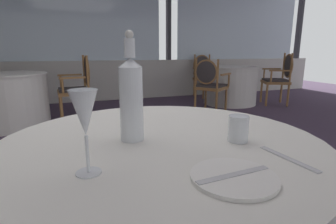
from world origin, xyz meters
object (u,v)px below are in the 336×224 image
Objects in this scene: water_bottle at (131,97)px; dining_chair_0_0 at (281,75)px; wine_glass at (84,115)px; dining_chair_0_2 at (209,82)px; dining_chair_1_1 at (79,83)px; dining_chair_0_1 at (204,73)px; side_plate at (234,177)px; water_tumbler at (238,129)px.

dining_chair_0_0 is at bearing 41.62° from water_bottle.
wine_glass is at bearing 67.02° from dining_chair_0_0.
wine_glass is 0.21× the size of dining_chair_0_0.
water_bottle is at bearing -157.97° from dining_chair_0_2.
water_bottle is 0.36× the size of dining_chair_0_0.
water_bottle is 1.72× the size of wine_glass.
wine_glass is at bearing -126.32° from water_bottle.
water_bottle is 3.43m from dining_chair_1_1.
wine_glass is 0.22× the size of dining_chair_0_1.
dining_chair_1_1 reaches higher than wine_glass.
dining_chair_0_0 is 1.04× the size of dining_chair_0_1.
dining_chair_0_1 is 3.05m from dining_chair_1_1.
dining_chair_0_0 reaches higher than side_plate.
dining_chair_0_0 is 1.10× the size of dining_chair_0_2.
dining_chair_0_0 is 1.67m from dining_chair_0_2.
water_bottle is at bearing -35.45° from dining_chair_0_1.
dining_chair_0_1 is (2.52, 4.98, -0.20)m from side_plate.
side_plate is at bearing 89.54° from dining_chair_1_1.
dining_chair_1_1 is (-0.10, 3.41, -0.33)m from water_bottle.
dining_chair_0_0 reaches higher than dining_chair_0_2.
wine_glass is at bearing -158.21° from dining_chair_0_2.
side_plate is 3.93m from dining_chair_0_2.
water_bottle reaches higher than dining_chair_0_0.
side_plate is at bearing -153.04° from dining_chair_0_2.
side_plate is at bearing -65.26° from water_bottle.
water_bottle is 0.38m from water_tumbler.
wine_glass reaches higher than side_plate.
side_plate is 0.42m from water_bottle.
dining_chair_0_2 is at bearing 57.25° from water_bottle.
water_tumbler is at bearing 70.31° from dining_chair_0_0.
wine_glass is 0.22× the size of dining_chair_1_1.
dining_chair_1_1 is at bearing 22.38° from dining_chair_0_0.
dining_chair_0_2 is (1.66, 3.24, -0.25)m from water_tumbler.
wine_glass is 3.64m from dining_chair_1_1.
dining_chair_0_0 is (3.49, 3.61, -0.17)m from side_plate.
water_bottle is at bearing 157.79° from water_tumbler.
dining_chair_0_2 is at bearing 57.01° from wine_glass.
dining_chair_0_2 is (-0.70, -1.52, -0.02)m from dining_chair_0_1.
water_tumbler is 0.10× the size of dining_chair_0_2.
dining_chair_1_1 reaches higher than dining_chair_0_2.
wine_glass is (-0.33, 0.15, 0.14)m from side_plate.
wine_glass is at bearing -170.90° from water_tumbler.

